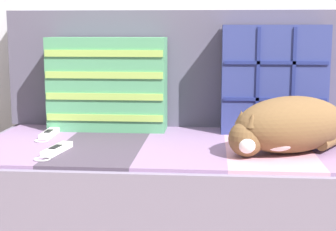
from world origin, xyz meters
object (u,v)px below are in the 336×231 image
game_remote_near (49,134)px  throw_pillow_quilted (273,79)px  throw_pillow_striped (108,84)px  couch (224,204)px  sleeping_cat (287,126)px  game_remote_far (56,150)px

game_remote_near → throw_pillow_quilted: bearing=10.2°
throw_pillow_quilted → throw_pillow_striped: bearing=-180.0°
couch → throw_pillow_quilted: bearing=45.7°
couch → throw_pillow_striped: bearing=157.6°
throw_pillow_quilted → game_remote_near: throw_pillow_quilted is taller
sleeping_cat → game_remote_far: 0.71m
throw_pillow_quilted → couch: bearing=-134.3°
throw_pillow_quilted → game_remote_far: size_ratio=1.88×
throw_pillow_striped → game_remote_far: 0.43m
throw_pillow_quilted → game_remote_far: bearing=-151.3°
game_remote_near → game_remote_far: (0.10, -0.24, 0.00)m
throw_pillow_striped → game_remote_near: bearing=-142.4°
game_remote_far → couch: bearing=21.2°
throw_pillow_quilted → sleeping_cat: bearing=-88.4°
couch → game_remote_near: (-0.62, 0.04, 0.23)m
throw_pillow_striped → sleeping_cat: (0.62, -0.32, -0.09)m
throw_pillow_striped → sleeping_cat: throw_pillow_striped is taller
throw_pillow_quilted → game_remote_far: (-0.70, -0.38, -0.19)m
throw_pillow_striped → game_remote_near: 0.29m
couch → throw_pillow_striped: size_ratio=3.93×
game_remote_near → game_remote_far: 0.26m
sleeping_cat → game_remote_near: (-0.81, 0.18, -0.07)m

